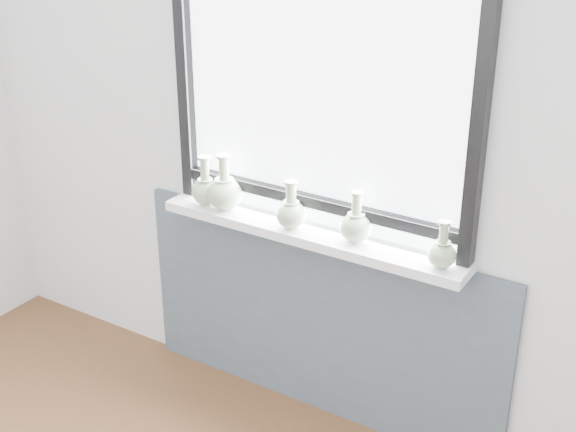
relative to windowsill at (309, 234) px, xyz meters
The scene contains 9 objects.
back_wall 0.43m from the windowsill, 90.00° to the left, with size 3.60×0.02×2.60m, color silver.
apron_panel 0.46m from the windowsill, 90.00° to the left, with size 1.70×0.03×0.86m, color #47555C.
windowsill is the anchor object (origin of this frame).
window 0.56m from the windowsill, 90.00° to the left, with size 1.30×0.06×1.05m.
vase_a 0.51m from the windowsill, behind, with size 0.12×0.12×0.21m.
vase_b 0.41m from the windowsill, behind, with size 0.15×0.15×0.24m.
vase_c 0.11m from the windowsill, 162.50° to the right, with size 0.12×0.12×0.20m.
vase_d 0.22m from the windowsill, ahead, with size 0.12×0.12×0.20m.
vase_e 0.57m from the windowsill, ahead, with size 0.10×0.10×0.18m.
Camera 1 is at (1.43, -0.76, 2.27)m, focal length 50.00 mm.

